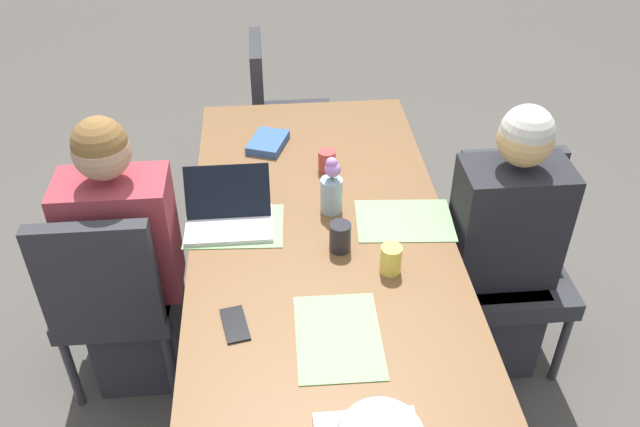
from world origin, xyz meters
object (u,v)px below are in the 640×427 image
(phone_black, at_px, (235,324))
(laptop_far_left_mid, at_px, (229,214))
(coffee_mug_near_right, at_px, (340,237))
(person_far_left_mid, at_px, (129,272))
(chair_near_left_near, at_px, (508,250))
(person_near_left_near, at_px, (500,258))
(coffee_mug_centre_left, at_px, (327,161))
(chair_head_right_right_near, at_px, (280,110))
(flower_vase, at_px, (332,187))
(chair_far_left_mid, at_px, (111,291))
(book_red_cover, at_px, (268,142))
(coffee_mug_near_left, at_px, (391,260))
(dining_table, at_px, (320,240))

(phone_black, bearing_deg, laptop_far_left_mid, -8.30)
(coffee_mug_near_right, bearing_deg, person_far_left_mid, 77.50)
(coffee_mug_near_right, bearing_deg, chair_near_left_near, -73.98)
(person_near_left_near, distance_m, coffee_mug_centre_left, 0.80)
(person_near_left_near, relative_size, chair_head_right_right_near, 1.33)
(flower_vase, distance_m, coffee_mug_near_right, 0.24)
(person_far_left_mid, bearing_deg, person_near_left_near, -91.77)
(chair_near_left_near, height_order, flower_vase, flower_vase)
(coffee_mug_near_right, bearing_deg, chair_far_left_mid, 83.20)
(chair_far_left_mid, height_order, book_red_cover, chair_far_left_mid)
(chair_far_left_mid, distance_m, book_red_cover, 0.92)
(chair_near_left_near, xyz_separation_m, chair_head_right_right_near, (1.28, 0.88, 0.00))
(coffee_mug_near_left, relative_size, coffee_mug_near_right, 0.96)
(person_near_left_near, distance_m, person_far_left_mid, 1.46)
(dining_table, xyz_separation_m, laptop_far_left_mid, (0.03, 0.34, 0.12))
(chair_head_right_right_near, bearing_deg, coffee_mug_near_right, -173.80)
(phone_black, bearing_deg, chair_near_left_near, -74.57)
(book_red_cover, bearing_deg, phone_black, -166.70)
(coffee_mug_near_left, height_order, coffee_mug_near_right, coffee_mug_near_right)
(dining_table, bearing_deg, person_far_left_mid, 87.79)
(dining_table, relative_size, laptop_far_left_mid, 6.08)
(dining_table, relative_size, chair_far_left_mid, 2.16)
(laptop_far_left_mid, distance_m, book_red_cover, 0.57)
(dining_table, bearing_deg, flower_vase, -31.47)
(person_far_left_mid, relative_size, coffee_mug_near_left, 11.50)
(laptop_far_left_mid, bearing_deg, dining_table, -95.76)
(laptop_far_left_mid, relative_size, coffee_mug_near_left, 3.08)
(chair_head_right_right_near, height_order, phone_black, chair_head_right_right_near)
(chair_near_left_near, relative_size, person_near_left_near, 0.75)
(person_far_left_mid, relative_size, coffee_mug_near_right, 10.99)
(dining_table, bearing_deg, person_near_left_near, -91.32)
(flower_vase, bearing_deg, chair_near_left_near, -92.00)
(person_near_left_near, bearing_deg, dining_table, 88.68)
(person_near_left_near, bearing_deg, coffee_mug_near_left, 117.80)
(person_far_left_mid, bearing_deg, chair_head_right_right_near, -25.92)
(person_near_left_near, height_order, flower_vase, person_near_left_near)
(dining_table, relative_size, coffee_mug_centre_left, 20.72)
(chair_near_left_near, distance_m, phone_black, 1.24)
(chair_near_left_near, bearing_deg, person_far_left_mid, 91.12)
(coffee_mug_near_left, distance_m, book_red_cover, 0.95)
(chair_near_left_near, distance_m, coffee_mug_centre_left, 0.83)
(dining_table, height_order, book_red_cover, book_red_cover)
(book_red_cover, distance_m, phone_black, 1.08)
(dining_table, bearing_deg, chair_head_right_right_near, 4.43)
(chair_far_left_mid, relative_size, coffee_mug_near_left, 8.66)
(chair_far_left_mid, relative_size, coffee_mug_centre_left, 9.59)
(chair_head_right_right_near, height_order, flower_vase, flower_vase)
(chair_near_left_near, bearing_deg, flower_vase, 88.00)
(coffee_mug_near_right, bearing_deg, flower_vase, 1.69)
(laptop_far_left_mid, bearing_deg, coffee_mug_centre_left, -50.44)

